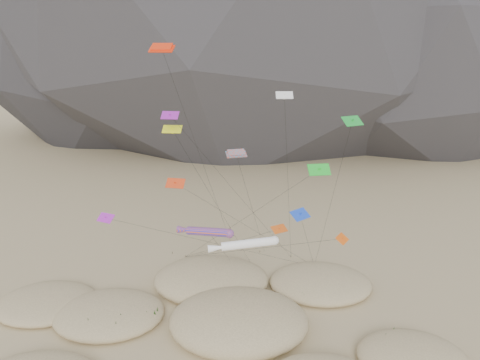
{
  "coord_description": "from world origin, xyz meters",
  "views": [
    {
      "loc": [
        3.24,
        -39.21,
        30.49
      ],
      "look_at": [
        2.43,
        12.0,
        15.45
      ],
      "focal_mm": 35.0,
      "sensor_mm": 36.0,
      "label": 1
    }
  ],
  "objects": [
    {
      "name": "dunes",
      "position": [
        -0.87,
        5.77,
        0.73
      ],
      "size": [
        51.95,
        34.6,
        4.42
      ],
      "color": "#CCB789",
      "rests_on": "ground"
    },
    {
      "name": "dune_grass",
      "position": [
        -0.17,
        3.25,
        0.85
      ],
      "size": [
        43.73,
        25.78,
        1.52
      ],
      "color": "black",
      "rests_on": "ground"
    },
    {
      "name": "kite_stakes",
      "position": [
        1.58,
        23.05,
        0.15
      ],
      "size": [
        20.9,
        5.47,
        0.3
      ],
      "color": "#3F2D1E",
      "rests_on": "ground"
    },
    {
      "name": "rainbow_tube_kite",
      "position": [
        -1.2,
        8.3,
        10.61
      ],
      "size": [
        6.59,
        14.41,
        11.39
      ],
      "color": "orange",
      "rests_on": "ground"
    },
    {
      "name": "white_tube_kite",
      "position": [
        3.05,
        5.98,
        10.19
      ],
      "size": [
        10.88,
        19.79,
        10.95
      ],
      "color": "white",
      "rests_on": "ground"
    },
    {
      "name": "orange_parafoil",
      "position": [
        -6.15,
        14.25,
        29.62
      ],
      "size": [
        8.77,
        14.45,
        30.51
      ],
      "color": "red",
      "rests_on": "ground"
    },
    {
      "name": "multi_parafoil",
      "position": [
        2.06,
        11.86,
        18.4
      ],
      "size": [
        5.16,
        15.3,
        19.09
      ],
      "color": "#FF391A",
      "rests_on": "ground"
    },
    {
      "name": "delta_kites",
      "position": [
        3.98,
        10.83,
        16.81
      ],
      "size": [
        31.05,
        20.15,
        25.17
      ],
      "color": "red",
      "rests_on": "ground"
    }
  ]
}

